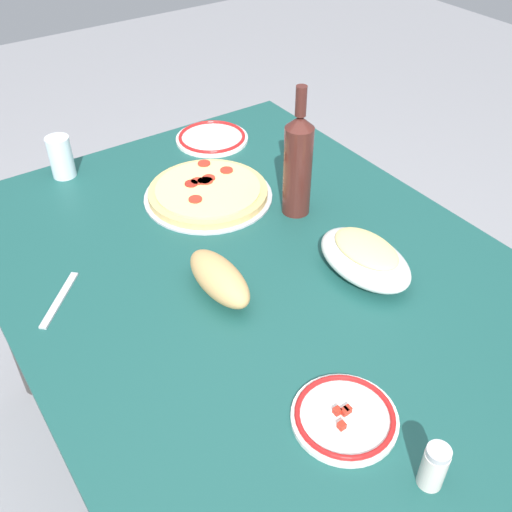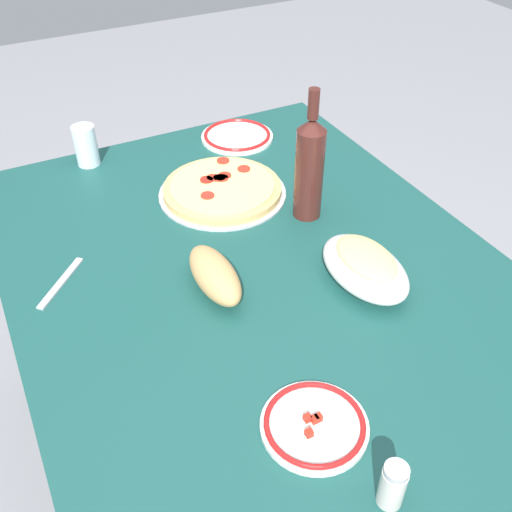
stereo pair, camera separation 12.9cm
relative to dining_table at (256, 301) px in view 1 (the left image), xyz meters
The scene contains 11 objects.
ground_plane 0.65m from the dining_table, ahead, with size 8.00×8.00×0.00m, color gray.
dining_table is the anchor object (origin of this frame).
pepperoni_pizza 0.33m from the dining_table, 10.42° to the right, with size 0.33×0.33×0.03m.
baked_pasta_dish 0.28m from the dining_table, 128.33° to the right, with size 0.24×0.15×0.08m.
wine_bottle 0.34m from the dining_table, 58.88° to the right, with size 0.07×0.07×0.33m.
water_glass 0.68m from the dining_table, 19.23° to the left, with size 0.06×0.06×0.11m, color silver.
side_plate_near 0.62m from the dining_table, 21.63° to the right, with size 0.22×0.22×0.02m.
side_plate_far 0.45m from the dining_table, 166.02° to the left, with size 0.19×0.19×0.02m.
bread_loaf 0.18m from the dining_table, 102.78° to the left, with size 0.20×0.08×0.08m, color tan.
spice_shaker 0.61m from the dining_table, behind, with size 0.04×0.04×0.09m.
fork_left 0.44m from the dining_table, 70.69° to the left, with size 0.17×0.02×0.01m, color #B7B7BC.
Camera 1 is at (-0.84, 0.57, 1.61)m, focal length 41.63 mm.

